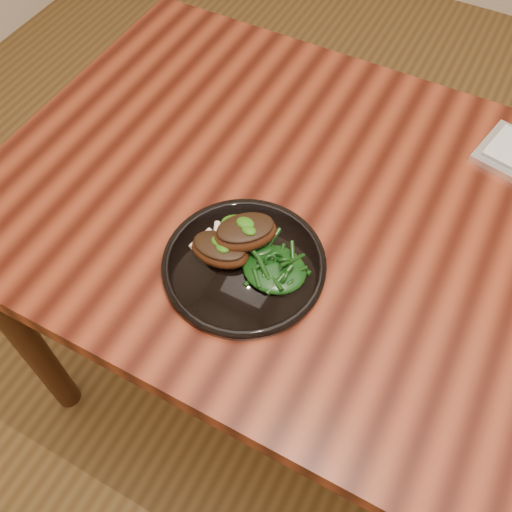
{
  "coord_description": "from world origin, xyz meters",
  "views": [
    {
      "loc": [
        -0.03,
        -0.59,
        1.5
      ],
      "look_at": [
        -0.26,
        -0.16,
        0.78
      ],
      "focal_mm": 40.0,
      "sensor_mm": 36.0,
      "label": 1
    }
  ],
  "objects_px": {
    "lamb_chop_front": "(220,249)",
    "greens_heap": "(275,267)",
    "plate": "(244,264)",
    "desk": "(434,284)"
  },
  "relations": [
    {
      "from": "lamb_chop_front",
      "to": "greens_heap",
      "type": "relative_size",
      "value": 1.01
    },
    {
      "from": "greens_heap",
      "to": "plate",
      "type": "bearing_deg",
      "value": -174.81
    },
    {
      "from": "plate",
      "to": "greens_heap",
      "type": "xyz_separation_m",
      "value": [
        0.05,
        0.0,
        0.02
      ]
    },
    {
      "from": "desk",
      "to": "lamb_chop_front",
      "type": "bearing_deg",
      "value": -150.38
    },
    {
      "from": "greens_heap",
      "to": "lamb_chop_front",
      "type": "bearing_deg",
      "value": -171.18
    },
    {
      "from": "lamb_chop_front",
      "to": "greens_heap",
      "type": "distance_m",
      "value": 0.09
    },
    {
      "from": "desk",
      "to": "lamb_chop_front",
      "type": "relative_size",
      "value": 15.89
    },
    {
      "from": "greens_heap",
      "to": "desk",
      "type": "bearing_deg",
      "value": 36.09
    },
    {
      "from": "plate",
      "to": "lamb_chop_front",
      "type": "distance_m",
      "value": 0.05
    },
    {
      "from": "desk",
      "to": "greens_heap",
      "type": "relative_size",
      "value": 16.03
    }
  ]
}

